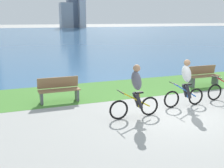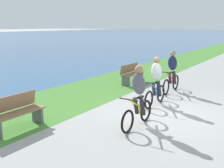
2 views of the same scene
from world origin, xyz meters
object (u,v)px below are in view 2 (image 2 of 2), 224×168
at_px(cyclist_distant_rear, 172,72).
at_px(bench_far_along_path, 132,74).
at_px(cyclist_lead, 138,96).
at_px(cyclist_trailing, 156,81).
at_px(bench_near_path, 16,112).

distance_m(cyclist_distant_rear, bench_far_along_path, 2.26).
relative_size(cyclist_distant_rear, bench_far_along_path, 1.13).
distance_m(cyclist_lead, cyclist_distant_rear, 4.19).
bearing_deg(cyclist_trailing, cyclist_distant_rear, 5.93).
bearing_deg(bench_far_along_path, bench_near_path, -178.08).
height_order(cyclist_distant_rear, bench_far_along_path, cyclist_distant_rear).
bearing_deg(bench_near_path, cyclist_trailing, -28.36).
xyz_separation_m(cyclist_trailing, cyclist_distant_rear, (2.05, 0.21, 0.01)).
bearing_deg(cyclist_distant_rear, bench_near_path, 162.23).
relative_size(cyclist_trailing, bench_near_path, 1.09).
height_order(cyclist_trailing, cyclist_distant_rear, cyclist_distant_rear).
height_order(cyclist_lead, cyclist_trailing, cyclist_lead).
relative_size(cyclist_lead, bench_far_along_path, 1.10).
distance_m(bench_near_path, bench_far_along_path, 6.61).
xyz_separation_m(cyclist_distant_rear, bench_near_path, (-6.01, 1.93, -0.38)).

